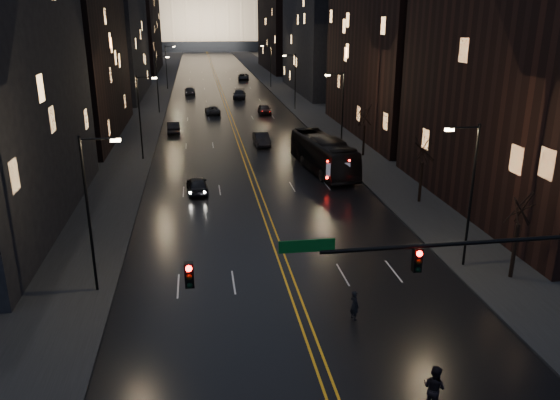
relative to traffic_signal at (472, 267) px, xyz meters
name	(u,v)px	position (x,y,z in m)	size (l,w,h in m)	color
ground	(328,385)	(-5.91, 0.00, -5.10)	(900.00, 900.00, 0.00)	black
road	(215,74)	(-5.91, 130.00, -5.09)	(20.00, 320.00, 0.02)	black
sidewalk_left	(161,75)	(-19.91, 130.00, -5.02)	(8.00, 320.00, 0.16)	black
sidewalk_right	(267,73)	(8.09, 130.00, -5.02)	(8.00, 320.00, 0.16)	black
center_line	(215,74)	(-5.91, 130.00, -5.08)	(0.62, 320.00, 0.01)	orange
building_left_mid	(60,23)	(-26.91, 54.00, 8.90)	(12.00, 30.00, 28.00)	black
building_left_far	(109,42)	(-26.91, 92.00, 4.90)	(12.00, 34.00, 20.00)	black
building_left_dist	(134,26)	(-26.91, 140.00, 6.90)	(12.00, 40.00, 24.00)	black
building_right_near	(544,55)	(15.09, 20.00, 6.90)	(12.00, 26.00, 24.00)	black
building_right_mid	(326,25)	(15.09, 92.00, 7.90)	(12.00, 34.00, 26.00)	black
building_right_dist	(287,30)	(15.09, 140.00, 5.90)	(12.00, 40.00, 22.00)	black
capitol	(204,10)	(-5.91, 250.00, 12.05)	(90.00, 50.00, 58.50)	black
traffic_signal	(472,267)	(0.00, 0.00, 0.00)	(17.29, 0.45, 7.00)	black
streetlamp_right_near	(469,189)	(4.91, 10.00, -0.02)	(2.13, 0.25, 9.00)	black
streetlamp_left_near	(91,207)	(-16.72, 10.00, -0.02)	(2.13, 0.25, 9.00)	black
streetlamp_right_mid	(341,108)	(4.91, 40.00, -0.02)	(2.13, 0.25, 9.00)	black
streetlamp_left_mid	(141,113)	(-16.72, 40.00, -0.02)	(2.13, 0.25, 9.00)	black
streetlamp_right_far	(294,79)	(4.91, 70.00, -0.02)	(2.13, 0.25, 9.00)	black
streetlamp_left_far	(158,81)	(-16.72, 70.00, -0.02)	(2.13, 0.25, 9.00)	black
streetlamp_right_dist	(270,63)	(4.91, 100.00, -0.02)	(2.13, 0.25, 9.00)	black
streetlamp_left_dist	(167,65)	(-16.72, 100.00, -0.02)	(2.13, 0.25, 9.00)	black
tree_right_near	(521,207)	(7.09, 8.00, -0.58)	(2.40, 2.40, 6.65)	black
tree_right_mid	(423,150)	(7.09, 22.00, -0.58)	(2.40, 2.40, 6.65)	black
tree_right_far	(365,116)	(7.09, 38.00, -0.58)	(2.40, 2.40, 6.65)	black
bus	(323,154)	(1.35, 32.85, -3.35)	(2.95, 12.59, 3.51)	black
oncoming_car_a	(197,185)	(-11.17, 27.60, -4.37)	(1.74, 4.32, 1.47)	black
oncoming_car_b	(173,127)	(-14.14, 54.15, -4.33)	(1.64, 4.71, 1.55)	black
oncoming_car_c	(213,110)	(-8.51, 67.94, -4.45)	(2.17, 4.71, 1.31)	black
oncoming_car_d	(190,91)	(-12.19, 91.39, -4.37)	(2.05, 5.04, 1.46)	black
receding_car_a	(262,139)	(-3.41, 45.05, -4.32)	(1.66, 4.75, 1.57)	black
receding_car_b	(264,109)	(-0.40, 66.65, -4.30)	(1.90, 4.72, 1.61)	black
receding_car_c	(239,94)	(-3.00, 84.07, -4.29)	(2.27, 5.59, 1.62)	black
receding_car_d	(243,77)	(0.45, 115.01, -4.34)	(2.54, 5.51, 1.53)	black
pedestrian_a	(354,305)	(-3.35, 5.00, -4.29)	(0.59, 0.39, 1.62)	black
pedestrian_b	(434,388)	(-2.12, -2.00, -4.12)	(0.96, 0.52, 1.97)	black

